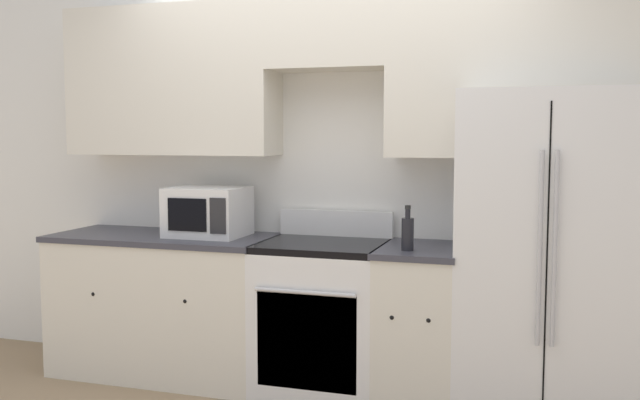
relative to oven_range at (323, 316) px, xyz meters
name	(u,v)px	position (x,y,z in m)	size (l,w,h in m)	color
wall_back	(333,130)	(-0.02, 0.27, 1.10)	(8.00, 0.39, 2.60)	white
lower_cabinets_left	(165,304)	(-1.06, 0.00, 0.00)	(1.41, 0.64, 0.90)	silver
lower_cabinets_right	(420,325)	(0.58, 0.00, 0.00)	(0.46, 0.64, 0.90)	silver
oven_range	(323,316)	(0.00, 0.00, 0.00)	(0.73, 0.65, 1.06)	white
refrigerator	(547,254)	(1.26, 0.07, 0.43)	(0.92, 0.80, 1.77)	white
microwave	(208,212)	(-0.76, 0.04, 0.60)	(0.46, 0.39, 0.31)	white
bottle	(408,233)	(0.53, -0.14, 0.54)	(0.07, 0.07, 0.25)	black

